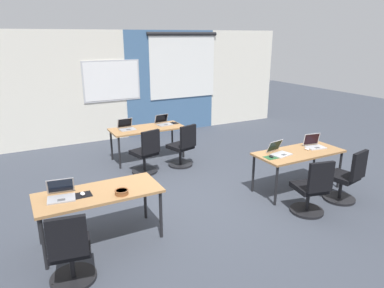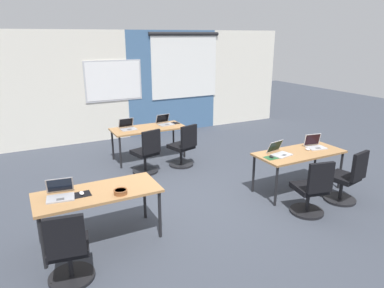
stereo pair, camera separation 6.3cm
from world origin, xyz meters
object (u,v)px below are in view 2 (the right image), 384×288
at_px(desk_near_right, 299,155).
at_px(chair_near_left_end, 69,253).
at_px(chair_far_left, 147,155).
at_px(desk_near_left, 98,196).
at_px(chair_near_right_inner, 311,192).
at_px(laptop_near_right_inner, 279,152).
at_px(laptop_near_right_end, 315,145).
at_px(desk_far_center, 148,130).
at_px(laptop_near_left_end, 60,193).
at_px(mouse_near_right_end, 308,149).
at_px(mouse_near_right_inner, 271,157).
at_px(laptop_far_right, 165,122).
at_px(mouse_far_right, 174,122).
at_px(chair_far_right, 183,149).
at_px(mouse_near_left_end, 82,193).
at_px(chair_near_right_end, 346,181).
at_px(snack_bowl, 121,191).
at_px(laptop_far_left, 128,127).

height_order(desk_near_right, chair_near_left_end, chair_near_left_end).
relative_size(desk_near_right, chair_far_left, 1.74).
xyz_separation_m(desk_near_left, chair_near_right_inner, (3.03, -0.78, -0.28)).
relative_size(laptop_near_right_inner, laptop_near_right_end, 1.03).
bearing_deg(desk_far_center, laptop_near_left_end, -128.67).
xyz_separation_m(laptop_near_right_inner, mouse_near_right_end, (0.60, -0.05, -0.03)).
bearing_deg(mouse_near_right_end, mouse_near_right_inner, -178.32).
bearing_deg(laptop_far_right, desk_near_left, -134.05).
bearing_deg(mouse_far_right, chair_far_right, -102.63).
bearing_deg(laptop_near_right_inner, mouse_near_left_end, 171.12).
distance_m(mouse_near_right_inner, laptop_far_right, 2.98).
distance_m(mouse_near_left_end, chair_far_right, 3.18).
relative_size(desk_near_left, laptop_near_left_end, 4.30).
bearing_deg(mouse_far_right, mouse_near_left_end, -132.21).
relative_size(desk_near_left, laptop_far_right, 4.38).
xyz_separation_m(chair_near_left_end, chair_near_right_end, (4.37, -0.02, 0.00)).
distance_m(desk_far_center, laptop_near_right_inner, 3.05).
relative_size(chair_near_left_end, mouse_far_right, 9.12).
xyz_separation_m(mouse_near_left_end, laptop_far_right, (2.39, 2.89, 0.03)).
bearing_deg(chair_near_right_end, snack_bowl, -18.96).
distance_m(laptop_near_right_inner, chair_near_right_inner, 0.93).
height_order(desk_near_right, mouse_near_right_inner, mouse_near_right_inner).
bearing_deg(snack_bowl, chair_far_left, 62.38).
bearing_deg(mouse_near_right_inner, chair_near_right_inner, -77.63).
bearing_deg(desk_near_left, laptop_near_right_inner, 1.10).
distance_m(chair_near_right_inner, mouse_near_right_end, 1.10).
height_order(chair_far_right, snack_bowl, chair_far_right).
distance_m(mouse_near_left_end, mouse_far_right, 3.90).
height_order(desk_near_right, mouse_far_right, mouse_far_right).
distance_m(mouse_near_left_end, snack_bowl, 0.49).
distance_m(mouse_near_right_inner, chair_near_left_end, 3.46).
xyz_separation_m(desk_far_center, mouse_near_left_end, (-1.95, -2.80, 0.08)).
height_order(chair_far_left, laptop_near_right_inner, laptop_near_right_inner).
bearing_deg(chair_far_right, mouse_near_left_end, 24.50).
xyz_separation_m(desk_near_right, chair_near_right_inner, (-0.47, -0.78, -0.28)).
xyz_separation_m(laptop_near_left_end, laptop_far_right, (2.64, 2.84, 0.00)).
distance_m(laptop_far_left, mouse_near_left_end, 3.25).
relative_size(mouse_far_right, chair_far_right, 0.11).
xyz_separation_m(laptop_near_left_end, snack_bowl, (0.70, -0.26, -0.01)).
distance_m(mouse_near_right_inner, laptop_near_left_end, 3.32).
xyz_separation_m(laptop_near_right_end, laptop_far_right, (-1.74, 2.83, -0.00)).
height_order(chair_near_right_inner, mouse_near_left_end, chair_near_right_inner).
bearing_deg(laptop_far_left, chair_near_left_end, -119.03).
distance_m(chair_near_right_inner, laptop_far_right, 3.79).
relative_size(chair_near_left_end, laptop_near_right_end, 2.49).
height_order(desk_far_center, laptop_far_right, laptop_far_right).
xyz_separation_m(desk_far_center, mouse_far_right, (0.67, 0.09, 0.08)).
xyz_separation_m(mouse_near_left_end, chair_near_left_end, (-0.30, -0.70, -0.36)).
bearing_deg(chair_near_right_end, chair_near_right_inner, -7.05).
height_order(laptop_near_right_inner, laptop_near_right_end, laptop_near_right_end).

